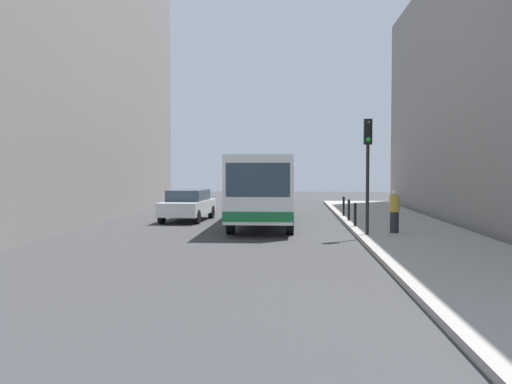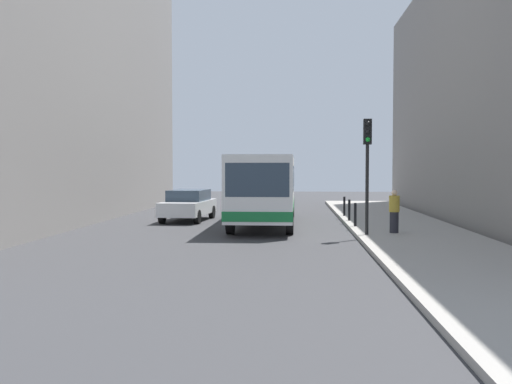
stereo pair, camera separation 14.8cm
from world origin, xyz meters
TOP-DOWN VIEW (x-y plane):
  - ground_plane at (0.00, 0.00)m, footprint 80.00×80.00m
  - sidewalk at (5.40, 0.00)m, footprint 4.40×40.00m
  - building_left at (-11.50, 4.00)m, footprint 7.00×32.00m
  - bus at (-0.31, 3.87)m, footprint 2.56×11.03m
  - car_beside_bus at (-4.08, 5.29)m, footprint 2.13×4.52m
  - traffic_light at (3.55, -1.25)m, footprint 0.28×0.33m
  - bollard_near at (3.45, 1.69)m, footprint 0.11×0.11m
  - bollard_mid at (3.45, 4.27)m, footprint 0.11×0.11m
  - bollard_far at (3.45, 6.84)m, footprint 0.11×0.11m
  - pedestrian_near_signal at (4.62, -0.62)m, footprint 0.38×0.38m

SIDE VIEW (x-z plane):
  - ground_plane at x=0.00m, z-range 0.00..0.00m
  - sidewalk at x=5.40m, z-range 0.00..0.15m
  - bollard_near at x=3.45m, z-range 0.15..1.10m
  - bollard_mid at x=3.45m, z-range 0.15..1.10m
  - bollard_far at x=3.45m, z-range 0.15..1.10m
  - car_beside_bus at x=-4.08m, z-range 0.04..1.52m
  - pedestrian_near_signal at x=4.62m, z-range 0.14..1.71m
  - bus at x=-0.31m, z-range 0.23..3.23m
  - traffic_light at x=3.55m, z-range 0.96..5.06m
  - building_left at x=-11.50m, z-range 0.00..17.31m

